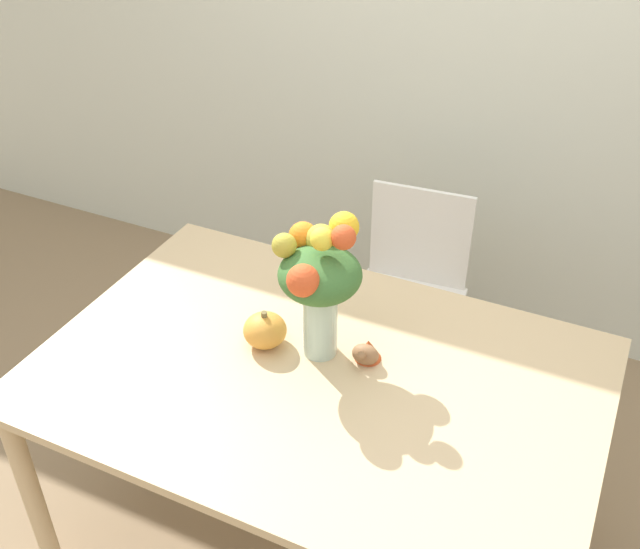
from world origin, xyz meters
TOP-DOWN VIEW (x-y plane):
  - ground_plane at (0.00, 0.00)m, footprint 12.00×12.00m
  - wall_back at (0.00, 1.47)m, footprint 8.00×0.06m
  - dining_table at (0.00, 0.00)m, footprint 1.59×1.07m
  - flower_vase at (-0.04, 0.09)m, footprint 0.25×0.31m
  - pumpkin at (-0.19, 0.04)m, footprint 0.13×0.13m
  - turkey_figurine at (0.11, 0.10)m, footprint 0.08×0.11m
  - dining_chair_near_window at (-0.01, 0.86)m, footprint 0.45×0.45m

SIDE VIEW (x-z plane):
  - ground_plane at x=0.00m, z-range 0.00..0.00m
  - dining_chair_near_window at x=-0.01m, z-range 0.02..0.89m
  - dining_table at x=0.00m, z-range 0.30..1.07m
  - turkey_figurine at x=0.11m, z-range 0.77..0.83m
  - pumpkin at x=-0.19m, z-range 0.76..0.88m
  - flower_vase at x=-0.04m, z-range 0.80..1.24m
  - wall_back at x=0.00m, z-range 0.00..2.70m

